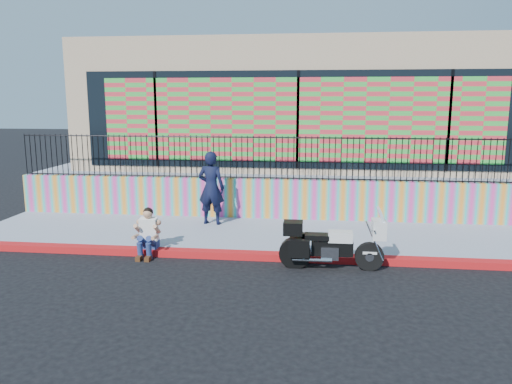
# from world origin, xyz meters

# --- Properties ---
(ground) EXTENTS (90.00, 90.00, 0.00)m
(ground) POSITION_xyz_m (0.00, 0.00, 0.00)
(ground) COLOR black
(ground) RESTS_ON ground
(red_curb) EXTENTS (16.00, 0.30, 0.15)m
(red_curb) POSITION_xyz_m (0.00, 0.00, 0.07)
(red_curb) COLOR red
(red_curb) RESTS_ON ground
(sidewalk) EXTENTS (16.00, 3.00, 0.15)m
(sidewalk) POSITION_xyz_m (0.00, 1.65, 0.07)
(sidewalk) COLOR gray
(sidewalk) RESTS_ON ground
(mural_wall) EXTENTS (16.00, 0.20, 1.10)m
(mural_wall) POSITION_xyz_m (0.00, 3.25, 0.70)
(mural_wall) COLOR #E33B9A
(mural_wall) RESTS_ON sidewalk
(metal_fence) EXTENTS (15.80, 0.04, 1.20)m
(metal_fence) POSITION_xyz_m (0.00, 3.25, 1.85)
(metal_fence) COLOR black
(metal_fence) RESTS_ON mural_wall
(elevated_platform) EXTENTS (16.00, 10.00, 1.25)m
(elevated_platform) POSITION_xyz_m (0.00, 8.35, 0.62)
(elevated_platform) COLOR gray
(elevated_platform) RESTS_ON ground
(storefront_building) EXTENTS (14.00, 8.06, 4.00)m
(storefront_building) POSITION_xyz_m (0.00, 8.13, 3.25)
(storefront_building) COLOR tan
(storefront_building) RESTS_ON elevated_platform
(police_motorcycle) EXTENTS (2.10, 0.69, 1.31)m
(police_motorcycle) POSITION_xyz_m (0.87, -0.45, 0.55)
(police_motorcycle) COLOR black
(police_motorcycle) RESTS_ON ground
(police_officer) EXTENTS (0.75, 0.54, 1.95)m
(police_officer) POSITION_xyz_m (-2.20, 2.39, 1.13)
(police_officer) COLOR black
(police_officer) RESTS_ON sidewalk
(seated_man) EXTENTS (0.54, 0.71, 1.06)m
(seated_man) POSITION_xyz_m (-3.12, -0.13, 0.45)
(seated_man) COLOR navy
(seated_man) RESTS_ON ground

